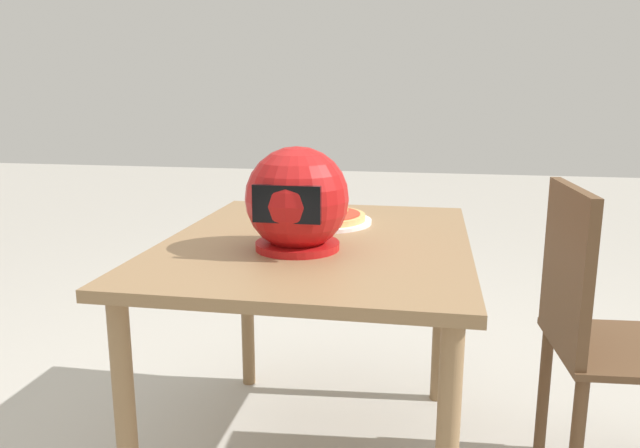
# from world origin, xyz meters

# --- Properties ---
(dining_table) EXTENTS (0.86, 1.10, 0.73)m
(dining_table) POSITION_xyz_m (0.00, 0.00, 0.64)
(dining_table) COLOR olive
(dining_table) RESTS_ON ground
(pizza_plate) EXTENTS (0.32, 0.32, 0.01)m
(pizza_plate) POSITION_xyz_m (0.02, -0.21, 0.74)
(pizza_plate) COLOR white
(pizza_plate) RESTS_ON dining_table
(pizza) EXTENTS (0.28, 0.28, 0.05)m
(pizza) POSITION_xyz_m (0.02, -0.21, 0.76)
(pizza) COLOR tan
(pizza) RESTS_ON pizza_plate
(motorcycle_helmet) EXTENTS (0.28, 0.28, 0.28)m
(motorcycle_helmet) POSITION_xyz_m (0.03, 0.12, 0.87)
(motorcycle_helmet) COLOR #B21414
(motorcycle_helmet) RESTS_ON dining_table
(chair_side) EXTENTS (0.43, 0.43, 0.90)m
(chair_side) POSITION_xyz_m (-0.79, -0.04, 0.51)
(chair_side) COLOR brown
(chair_side) RESTS_ON ground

